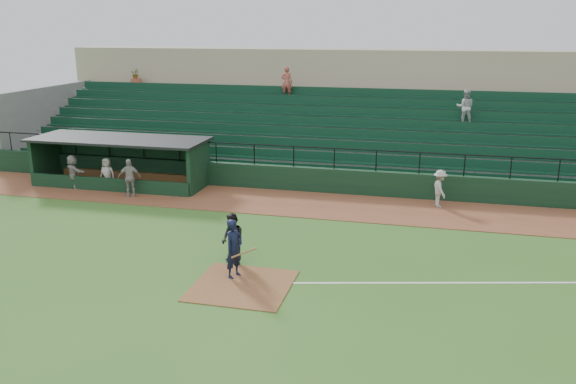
# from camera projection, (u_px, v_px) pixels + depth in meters

# --- Properties ---
(ground) EXTENTS (90.00, 90.00, 0.00)m
(ground) POSITION_uv_depth(u_px,v_px,m) (252.00, 273.00, 19.23)
(ground) COLOR #2F5A1D
(ground) RESTS_ON ground
(warning_track) EXTENTS (40.00, 4.00, 0.03)m
(warning_track) POSITION_uv_depth(u_px,v_px,m) (304.00, 204.00, 26.70)
(warning_track) COLOR brown
(warning_track) RESTS_ON ground
(home_plate_dirt) EXTENTS (3.00, 3.00, 0.03)m
(home_plate_dirt) POSITION_uv_depth(u_px,v_px,m) (242.00, 285.00, 18.29)
(home_plate_dirt) COLOR brown
(home_plate_dirt) RESTS_ON ground
(foul_line) EXTENTS (17.49, 4.44, 0.01)m
(foul_line) POSITION_uv_depth(u_px,v_px,m) (505.00, 283.00, 18.51)
(foul_line) COLOR white
(foul_line) RESTS_ON ground
(stadium_structure) EXTENTS (38.00, 13.08, 6.40)m
(stadium_structure) POSITION_uv_depth(u_px,v_px,m) (335.00, 125.00, 33.98)
(stadium_structure) COLOR black
(stadium_structure) RESTS_ON ground
(dugout) EXTENTS (8.90, 3.20, 2.42)m
(dugout) POSITION_uv_depth(u_px,v_px,m) (125.00, 157.00, 30.04)
(dugout) COLOR black
(dugout) RESTS_ON ground
(batter_at_plate) EXTENTS (1.14, 0.83, 1.95)m
(batter_at_plate) POSITION_uv_depth(u_px,v_px,m) (234.00, 249.00, 18.68)
(batter_at_plate) COLOR black
(batter_at_plate) RESTS_ON ground
(umpire) EXTENTS (1.09, 1.09, 1.78)m
(umpire) POSITION_uv_depth(u_px,v_px,m) (233.00, 240.00, 19.72)
(umpire) COLOR black
(umpire) RESTS_ON ground
(runner) EXTENTS (0.93, 1.22, 1.67)m
(runner) POSITION_uv_depth(u_px,v_px,m) (440.00, 188.00, 26.04)
(runner) COLOR #A49F99
(runner) RESTS_ON warning_track
(dugout_player_a) EXTENTS (1.15, 0.79, 1.81)m
(dugout_player_a) POSITION_uv_depth(u_px,v_px,m) (129.00, 178.00, 27.63)
(dugout_player_a) COLOR #A19B97
(dugout_player_a) RESTS_ON warning_track
(dugout_player_b) EXTENTS (0.79, 0.52, 1.61)m
(dugout_player_b) POSITION_uv_depth(u_px,v_px,m) (107.00, 174.00, 28.70)
(dugout_player_b) COLOR #A5A09A
(dugout_player_b) RESTS_ON warning_track
(dugout_player_c) EXTENTS (1.61, 1.21, 1.69)m
(dugout_player_c) POSITION_uv_depth(u_px,v_px,m) (73.00, 172.00, 29.04)
(dugout_player_c) COLOR #A29C97
(dugout_player_c) RESTS_ON warning_track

